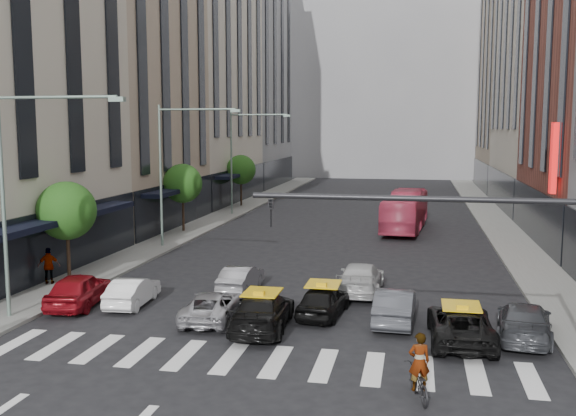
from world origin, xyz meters
The scene contains 30 objects.
ground centered at (0.00, 0.00, 0.00)m, with size 160.00×160.00×0.00m, color black.
sidewalk_left centered at (-11.50, 30.00, 0.07)m, with size 3.00×96.00×0.15m, color slate.
sidewalk_right centered at (11.50, 30.00, 0.07)m, with size 3.00×96.00×0.15m, color slate.
building_left_b centered at (-17.00, 28.00, 12.00)m, with size 8.00×16.00×24.00m, color tan.
building_left_c centered at (-17.00, 46.00, 18.00)m, with size 8.00×20.00×36.00m, color beige.
building_left_d centered at (-17.00, 65.00, 15.00)m, with size 8.00×18.00×30.00m, color gray.
building_right_d centered at (17.00, 65.00, 14.00)m, with size 8.00×18.00×28.00m, color tan.
building_far centered at (0.00, 85.00, 18.00)m, with size 30.00×10.00×36.00m, color gray.
tree_near centered at (-11.80, 10.00, 3.65)m, with size 2.88×2.88×4.95m.
tree_mid centered at (-11.80, 26.00, 3.65)m, with size 2.88×2.88×4.95m.
tree_far centered at (-11.80, 42.00, 3.65)m, with size 2.88×2.88×4.95m.
streetlamp_near centered at (-10.04, 4.00, 5.90)m, with size 5.38×0.25×9.00m.
streetlamp_mid centered at (-10.04, 20.00, 5.90)m, with size 5.38×0.25×9.00m.
streetlamp_far centered at (-10.04, 36.00, 5.90)m, with size 5.38×0.25×9.00m.
traffic_signal centered at (7.69, -1.00, 4.47)m, with size 10.10×0.20×6.00m.
liberty_sign centered at (12.60, 20.00, 6.00)m, with size 0.30×0.70×4.00m.
car_red centered at (-9.20, 6.32, 0.74)m, with size 1.76×4.36×1.49m, color maroon.
car_white_front centered at (-7.00, 6.93, 0.62)m, with size 1.31×3.75×1.23m, color white.
car_silver centered at (-2.90, 5.47, 0.59)m, with size 1.96×4.26×1.18m, color #A3A3A8.
taxi_left centered at (-0.66, 4.74, 0.72)m, with size 2.02×4.96×1.44m, color black.
taxi_center centered at (1.39, 6.93, 0.67)m, with size 1.57×3.91×1.33m, color black.
car_grey_mid centered at (4.30, 6.61, 0.70)m, with size 1.48×4.24×1.40m, color #404248.
taxi_right centered at (6.70, 4.68, 0.67)m, with size 2.21×4.79×1.33m, color black.
car_grey_curb centered at (9.00, 5.52, 0.67)m, with size 1.89×4.64×1.35m, color #383A3E.
car_row2_left centered at (-3.01, 10.17, 0.62)m, with size 1.32×3.79×1.25m, color gray.
car_row2_right centered at (2.56, 11.01, 0.71)m, with size 1.98×4.88×1.42m, color #BCBCBC.
bus centered at (4.27, 30.34, 1.47)m, with size 2.47×10.55×2.94m, color #C43956.
motorcycle centered at (5.21, -0.57, 0.48)m, with size 0.64×1.84×0.97m, color black.
rider centered at (5.21, -0.57, 1.82)m, with size 0.62×0.41×1.70m, color gray.
pedestrian_far centered at (-12.38, 9.19, 1.04)m, with size 1.04×0.43×1.78m, color gray.
Camera 1 is at (4.99, -18.45, 7.68)m, focal length 40.00 mm.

